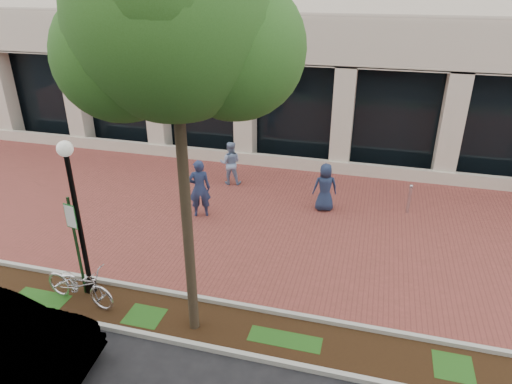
% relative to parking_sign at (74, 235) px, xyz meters
% --- Properties ---
extents(ground, '(120.00, 120.00, 0.00)m').
position_rel_parking_sign_xyz_m(ground, '(3.29, 4.98, -1.68)').
color(ground, black).
rests_on(ground, ground).
extents(brick_plaza, '(40.00, 9.00, 0.01)m').
position_rel_parking_sign_xyz_m(brick_plaza, '(3.29, 4.98, -1.68)').
color(brick_plaza, brown).
rests_on(brick_plaza, ground).
extents(planting_strip, '(40.00, 1.50, 0.01)m').
position_rel_parking_sign_xyz_m(planting_strip, '(3.29, -0.27, -1.68)').
color(planting_strip, black).
rests_on(planting_strip, ground).
extents(curb_plaza_side, '(40.00, 0.12, 0.12)m').
position_rel_parking_sign_xyz_m(curb_plaza_side, '(3.29, 0.48, -1.62)').
color(curb_plaza_side, '#ADAEA4').
rests_on(curb_plaza_side, ground).
extents(curb_street_side, '(40.00, 0.12, 0.12)m').
position_rel_parking_sign_xyz_m(curb_street_side, '(3.29, -1.02, -1.62)').
color(curb_street_side, '#ADAEA4').
rests_on(curb_street_side, ground).
extents(parking_sign, '(0.34, 0.07, 2.68)m').
position_rel_parking_sign_xyz_m(parking_sign, '(0.00, 0.00, 0.00)').
color(parking_sign, '#153B1B').
rests_on(parking_sign, ground).
extents(lamppost, '(0.36, 0.36, 3.99)m').
position_rel_parking_sign_xyz_m(lamppost, '(0.09, 0.12, 0.58)').
color(lamppost, black).
rests_on(lamppost, ground).
extents(street_tree, '(4.26, 3.55, 8.38)m').
position_rel_parking_sign_xyz_m(street_tree, '(3.17, -0.38, 4.69)').
color(street_tree, '#463828').
rests_on(street_tree, ground).
extents(locked_bicycle, '(2.08, 0.98, 1.05)m').
position_rel_parking_sign_xyz_m(locked_bicycle, '(0.13, -0.32, -1.16)').
color(locked_bicycle, silver).
rests_on(locked_bicycle, ground).
extents(pedestrian_left, '(0.84, 0.71, 1.97)m').
position_rel_parking_sign_xyz_m(pedestrian_left, '(1.28, 4.63, -0.70)').
color(pedestrian_left, navy).
rests_on(pedestrian_left, ground).
extents(pedestrian_mid, '(0.92, 0.77, 1.68)m').
position_rel_parking_sign_xyz_m(pedestrian_mid, '(1.43, 7.39, -0.84)').
color(pedestrian_mid, '#7D95BB').
rests_on(pedestrian_mid, ground).
extents(pedestrian_right, '(0.92, 0.72, 1.66)m').
position_rel_parking_sign_xyz_m(pedestrian_right, '(5.18, 6.13, -0.85)').
color(pedestrian_right, '#1D2A48').
rests_on(pedestrian_right, ground).
extents(bollard, '(0.12, 0.12, 1.04)m').
position_rel_parking_sign_xyz_m(bollard, '(7.93, 6.64, -1.15)').
color(bollard, silver).
rests_on(bollard, ground).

